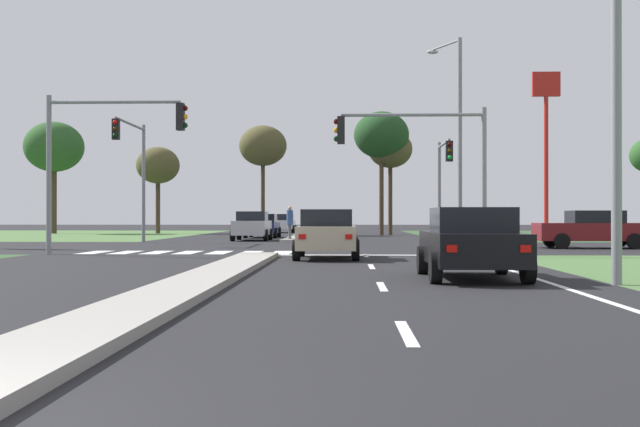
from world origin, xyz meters
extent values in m
plane|color=black|center=(0.00, 30.00, 0.00)|extent=(200.00, 200.00, 0.00)
cube|color=gray|center=(0.00, 11.00, 0.07)|extent=(1.20, 22.00, 0.14)
cube|color=#ADA89E|center=(0.00, 55.00, 0.07)|extent=(1.20, 36.00, 0.14)
cube|color=silver|center=(3.50, 4.64, 0.01)|extent=(0.14, 2.00, 0.01)
cube|color=silver|center=(3.50, 10.64, 0.01)|extent=(0.14, 2.00, 0.01)
cube|color=silver|center=(3.50, 16.64, 0.01)|extent=(0.14, 2.00, 0.01)
cube|color=silver|center=(3.50, 22.64, 0.01)|extent=(0.14, 2.00, 0.01)
cube|color=silver|center=(6.85, 12.00, 0.01)|extent=(0.14, 24.00, 0.01)
cube|color=silver|center=(3.80, 23.00, 0.01)|extent=(6.40, 0.50, 0.01)
cube|color=silver|center=(-6.40, 24.80, 0.01)|extent=(0.70, 2.80, 0.01)
cube|color=silver|center=(-5.25, 24.80, 0.01)|extent=(0.70, 2.80, 0.01)
cube|color=silver|center=(-4.10, 24.80, 0.01)|extent=(0.70, 2.80, 0.01)
cube|color=silver|center=(-2.95, 24.80, 0.01)|extent=(0.70, 2.80, 0.01)
cube|color=silver|center=(-1.80, 24.80, 0.01)|extent=(0.70, 2.80, 0.01)
cube|color=silver|center=(-0.65, 24.80, 0.01)|extent=(0.70, 2.80, 0.01)
cube|color=silver|center=(0.50, 24.80, 0.01)|extent=(0.70, 2.80, 0.01)
cube|color=#B7B7BC|center=(-2.38, 40.00, 0.71)|extent=(1.80, 4.14, 0.78)
cube|color=black|center=(-2.38, 40.15, 1.36)|extent=(1.58, 1.91, 0.52)
cube|color=red|center=(-1.69, 42.09, 0.79)|extent=(0.20, 0.04, 0.14)
cube|color=red|center=(-3.06, 42.09, 0.79)|extent=(0.20, 0.04, 0.14)
cylinder|color=black|center=(-1.48, 38.68, 0.32)|extent=(0.22, 0.64, 0.64)
cylinder|color=black|center=(-3.28, 38.68, 0.32)|extent=(0.22, 0.64, 0.64)
cylinder|color=black|center=(-1.48, 41.33, 0.32)|extent=(0.22, 0.64, 0.64)
cylinder|color=black|center=(-3.28, 41.33, 0.32)|extent=(0.22, 0.64, 0.64)
cube|color=silver|center=(-2.37, 62.33, 0.68)|extent=(1.78, 4.30, 0.71)
cube|color=black|center=(-2.37, 62.48, 1.29)|extent=(1.57, 1.98, 0.52)
cube|color=red|center=(-1.69, 64.50, 0.75)|extent=(0.20, 0.04, 0.14)
cube|color=red|center=(-3.04, 64.50, 0.75)|extent=(0.20, 0.04, 0.14)
cylinder|color=black|center=(-1.48, 60.95, 0.32)|extent=(0.22, 0.64, 0.64)
cylinder|color=black|center=(-3.26, 60.95, 0.32)|extent=(0.22, 0.64, 0.64)
cylinder|color=black|center=(-1.48, 63.70, 0.32)|extent=(0.22, 0.64, 0.64)
cylinder|color=black|center=(-3.26, 63.70, 0.32)|extent=(0.22, 0.64, 0.64)
cube|color=black|center=(5.48, 12.69, 0.65)|extent=(1.80, 4.17, 0.67)
cube|color=black|center=(5.48, 12.54, 1.25)|extent=(1.58, 1.92, 0.52)
cube|color=red|center=(4.80, 10.58, 0.72)|extent=(0.20, 0.04, 0.14)
cube|color=red|center=(6.16, 10.58, 0.72)|extent=(0.20, 0.04, 0.14)
cylinder|color=black|center=(4.58, 14.02, 0.32)|extent=(0.22, 0.64, 0.64)
cylinder|color=black|center=(6.38, 14.02, 0.32)|extent=(0.22, 0.64, 0.64)
cylinder|color=black|center=(4.58, 11.35, 0.32)|extent=(0.22, 0.64, 0.64)
cylinder|color=black|center=(6.38, 11.35, 0.32)|extent=(0.22, 0.64, 0.64)
cube|color=#BCAD8E|center=(2.24, 20.80, 0.67)|extent=(1.77, 4.18, 0.70)
cube|color=black|center=(2.24, 20.65, 1.28)|extent=(1.56, 1.92, 0.52)
cube|color=red|center=(1.57, 18.69, 0.74)|extent=(0.20, 0.04, 0.14)
cube|color=red|center=(2.91, 18.69, 0.74)|extent=(0.20, 0.04, 0.14)
cylinder|color=black|center=(1.35, 22.14, 0.32)|extent=(0.22, 0.64, 0.64)
cylinder|color=black|center=(3.12, 22.14, 0.32)|extent=(0.22, 0.64, 0.64)
cylinder|color=black|center=(1.35, 19.47, 0.32)|extent=(0.22, 0.64, 0.64)
cylinder|color=black|center=(3.12, 19.47, 0.32)|extent=(0.22, 0.64, 0.64)
cube|color=maroon|center=(13.13, 29.52, 0.69)|extent=(4.58, 1.84, 0.74)
cube|color=black|center=(13.28, 29.52, 1.32)|extent=(2.11, 1.62, 0.52)
cylinder|color=black|center=(11.66, 28.59, 0.32)|extent=(0.64, 0.22, 0.64)
cylinder|color=black|center=(11.66, 30.44, 0.32)|extent=(0.64, 0.22, 0.64)
cylinder|color=black|center=(14.59, 28.59, 0.32)|extent=(0.64, 0.22, 0.64)
cylinder|color=black|center=(14.59, 30.44, 0.32)|extent=(0.64, 0.22, 0.64)
cube|color=#161E47|center=(-2.42, 46.22, 0.65)|extent=(1.84, 4.57, 0.66)
cube|color=black|center=(-2.42, 46.37, 1.24)|extent=(1.62, 2.10, 0.52)
cube|color=red|center=(-1.72, 48.52, 0.72)|extent=(0.20, 0.04, 0.14)
cube|color=red|center=(-3.12, 48.52, 0.72)|extent=(0.20, 0.04, 0.14)
cylinder|color=black|center=(-1.50, 44.76, 0.32)|extent=(0.22, 0.64, 0.64)
cylinder|color=black|center=(-3.34, 44.76, 0.32)|extent=(0.22, 0.64, 0.64)
cylinder|color=black|center=(-1.50, 47.68, 0.32)|extent=(0.22, 0.64, 0.64)
cylinder|color=black|center=(-3.34, 47.68, 0.32)|extent=(0.22, 0.64, 0.64)
cylinder|color=gray|center=(7.60, 36.60, 2.56)|extent=(0.18, 0.18, 5.12)
cylinder|color=gray|center=(7.60, 34.61, 4.87)|extent=(0.12, 3.97, 0.12)
cube|color=black|center=(7.60, 32.63, 4.34)|extent=(0.32, 0.26, 0.95)
sphere|color=#360503|center=(7.60, 32.47, 4.64)|extent=(0.20, 0.20, 0.20)
sphere|color=#3A2405|center=(7.60, 32.47, 4.34)|extent=(0.20, 0.20, 0.20)
sphere|color=green|center=(7.60, 32.47, 4.04)|extent=(0.20, 0.20, 0.20)
cylinder|color=gray|center=(-7.60, 23.40, 2.79)|extent=(0.18, 0.18, 5.59)
cylinder|color=gray|center=(-5.27, 23.40, 5.34)|extent=(4.65, 0.12, 0.12)
cube|color=black|center=(-2.95, 23.40, 4.81)|extent=(0.26, 0.32, 0.95)
sphere|color=#360503|center=(-2.79, 23.40, 5.11)|extent=(0.20, 0.20, 0.20)
sphere|color=orange|center=(-2.79, 23.40, 4.81)|extent=(0.20, 0.20, 0.20)
sphere|color=black|center=(-2.79, 23.40, 4.51)|extent=(0.20, 0.20, 0.20)
cylinder|color=gray|center=(-7.60, 36.60, 3.03)|extent=(0.18, 0.18, 6.07)
cylinder|color=gray|center=(-7.60, 34.10, 5.82)|extent=(0.12, 4.99, 0.12)
cube|color=black|center=(-7.60, 31.61, 5.29)|extent=(0.32, 0.26, 0.95)
sphere|color=red|center=(-7.60, 31.45, 5.59)|extent=(0.20, 0.20, 0.20)
sphere|color=#3A2405|center=(-7.60, 31.45, 5.29)|extent=(0.20, 0.20, 0.20)
sphere|color=black|center=(-7.60, 31.45, 4.99)|extent=(0.20, 0.20, 0.20)
cylinder|color=gray|center=(7.60, 23.40, 2.55)|extent=(0.18, 0.18, 5.10)
cylinder|color=gray|center=(5.13, 23.40, 4.85)|extent=(4.93, 0.12, 0.12)
cube|color=black|center=(2.67, 23.40, 4.32)|extent=(0.26, 0.32, 0.95)
sphere|color=#360503|center=(2.51, 23.40, 4.62)|extent=(0.20, 0.20, 0.20)
sphere|color=orange|center=(2.51, 23.40, 4.32)|extent=(0.20, 0.20, 0.20)
sphere|color=black|center=(2.51, 23.40, 4.02)|extent=(0.20, 0.20, 0.20)
cylinder|color=gray|center=(8.03, 11.18, 5.31)|extent=(0.20, 0.20, 10.62)
cylinder|color=gray|center=(8.03, 32.25, 4.74)|extent=(0.20, 0.20, 9.49)
cylinder|color=gray|center=(7.53, 33.33, 9.39)|extent=(1.09, 2.20, 0.10)
ellipsoid|color=#B2B2A8|center=(7.03, 34.40, 9.29)|extent=(0.56, 0.28, 0.20)
cylinder|color=#4C4C4C|center=(-0.14, 38.05, 0.51)|extent=(0.16, 0.16, 0.75)
cylinder|color=#335184|center=(-0.14, 38.05, 1.28)|extent=(0.34, 0.34, 0.78)
sphere|color=tan|center=(-0.14, 38.05, 1.78)|extent=(0.22, 0.22, 0.22)
cylinder|color=red|center=(15.93, 48.32, 4.60)|extent=(0.28, 0.28, 9.19)
cube|color=red|center=(15.93, 48.32, 9.99)|extent=(1.80, 0.30, 1.60)
torus|color=yellow|center=(15.54, 48.49, 9.99)|extent=(0.96, 0.16, 0.96)
torus|color=yellow|center=(16.33, 48.49, 9.99)|extent=(0.96, 0.16, 0.96)
cylinder|color=#423323|center=(-20.19, 58.10, 2.79)|extent=(0.44, 0.44, 5.58)
ellipsoid|color=#285123|center=(-20.19, 58.10, 6.86)|extent=(4.66, 4.66, 3.96)
cylinder|color=#423323|center=(-12.02, 58.53, 2.23)|extent=(0.36, 0.36, 4.46)
ellipsoid|color=#4C4728|center=(-12.02, 58.53, 5.40)|extent=(3.41, 3.41, 2.90)
cylinder|color=#423323|center=(-3.17, 53.52, 2.77)|extent=(0.29, 0.29, 5.53)
ellipsoid|color=#4C4728|center=(-3.17, 53.52, 6.48)|extent=(3.46, 3.46, 2.94)
cylinder|color=#423323|center=(5.42, 53.48, 3.07)|extent=(0.33, 0.33, 6.14)
ellipsoid|color=#1E421E|center=(5.42, 53.48, 7.23)|extent=(3.99, 3.99, 3.39)
cylinder|color=#423323|center=(6.10, 54.23, 2.69)|extent=(0.31, 0.31, 5.38)
ellipsoid|color=#4C4728|center=(6.10, 54.23, 6.27)|extent=(3.23, 3.23, 2.75)
camera|label=1|loc=(2.82, -4.39, 1.31)|focal=45.00mm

